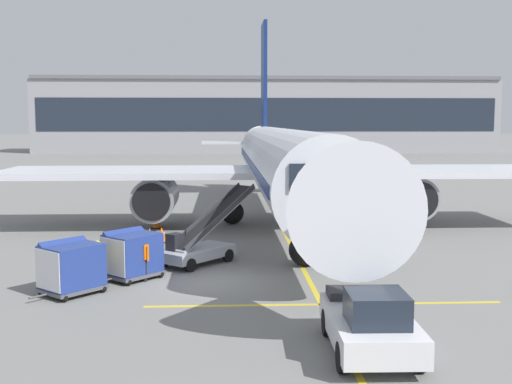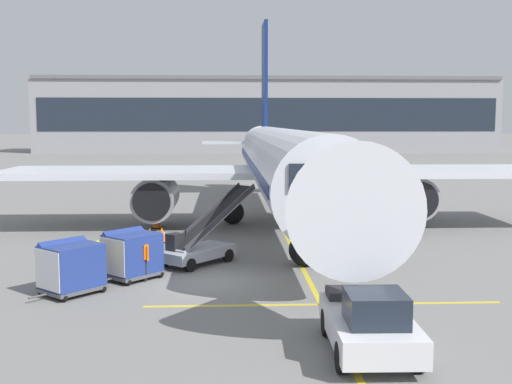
{
  "view_description": "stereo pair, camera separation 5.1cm",
  "coord_description": "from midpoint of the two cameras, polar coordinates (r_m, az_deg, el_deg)",
  "views": [
    {
      "loc": [
        0.64,
        -23.76,
        6.08
      ],
      "look_at": [
        1.91,
        4.15,
        2.99
      ],
      "focal_mm": 44.6,
      "sensor_mm": 36.0,
      "label": 1
    },
    {
      "loc": [
        0.69,
        -23.76,
        6.08
      ],
      "look_at": [
        1.91,
        4.15,
        2.99
      ],
      "focal_mm": 44.6,
      "sensor_mm": 36.0,
      "label": 2
    }
  ],
  "objects": [
    {
      "name": "baggage_cart_second",
      "position": [
        23.56,
        -16.24,
        -6.39
      ],
      "size": [
        2.53,
        2.56,
        1.91
      ],
      "color": "#515156",
      "rests_on": "ground"
    },
    {
      "name": "apron_guidance_line_lead_in",
      "position": [
        36.66,
        2.4,
        -3.23
      ],
      "size": [
        0.2,
        110.0,
        0.01
      ],
      "color": "yellow",
      "rests_on": "ground"
    },
    {
      "name": "safety_cone_engine_keepout",
      "position": [
        32.37,
        -9.46,
        -3.9
      ],
      "size": [
        0.71,
        0.71,
        0.79
      ],
      "color": "black",
      "rests_on": "ground"
    },
    {
      "name": "safety_cone_nose_mark",
      "position": [
        32.63,
        -8.4,
        -3.81
      ],
      "size": [
        0.69,
        0.69,
        0.78
      ],
      "color": "black",
      "rests_on": "ground"
    },
    {
      "name": "terminal_building",
      "position": [
        131.74,
        1.03,
        6.9
      ],
      "size": [
        92.14,
        15.35,
        14.97
      ],
      "color": "#939399",
      "rests_on": "ground"
    },
    {
      "name": "ground_crew_by_carts",
      "position": [
        24.24,
        -13.95,
        -5.98
      ],
      "size": [
        0.39,
        0.52,
        1.74
      ],
      "color": "black",
      "rests_on": "ground"
    },
    {
      "name": "parked_airplane",
      "position": [
        36.99,
        2.45,
        2.57
      ],
      "size": [
        32.27,
        42.42,
        14.23
      ],
      "color": "silver",
      "rests_on": "ground"
    },
    {
      "name": "pushback_tug",
      "position": [
        17.31,
        10.24,
        -11.45
      ],
      "size": [
        2.2,
        4.44,
        1.83
      ],
      "color": "silver",
      "rests_on": "ground"
    },
    {
      "name": "safety_cone_wingtip",
      "position": [
        36.98,
        -8.84,
        -2.69
      ],
      "size": [
        0.62,
        0.62,
        0.7
      ],
      "color": "black",
      "rests_on": "ground"
    },
    {
      "name": "ground_crew_by_loader",
      "position": [
        24.75,
        -10.05,
        -5.63
      ],
      "size": [
        0.48,
        0.42,
        1.74
      ],
      "color": "black",
      "rests_on": "ground"
    },
    {
      "name": "apron_guidance_line_stop_bar",
      "position": [
        21.69,
        6.16,
        -9.99
      ],
      "size": [
        12.0,
        0.2,
        0.01
      ],
      "color": "yellow",
      "rests_on": "ground"
    },
    {
      "name": "baggage_cart_lead",
      "position": [
        25.21,
        -11.05,
        -5.43
      ],
      "size": [
        2.53,
        2.56,
        1.91
      ],
      "color": "#515156",
      "rests_on": "ground"
    },
    {
      "name": "ground_plane",
      "position": [
        24.54,
        -4.02,
        -8.05
      ],
      "size": [
        600.0,
        600.0,
        0.0
      ],
      "primitive_type": "plane",
      "color": "slate"
    },
    {
      "name": "belt_loader",
      "position": [
        27.56,
        -4.97,
        -4.55
      ],
      "size": [
        4.33,
        4.77,
        3.23
      ],
      "color": "#A3A8B2",
      "rests_on": "ground"
    }
  ]
}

